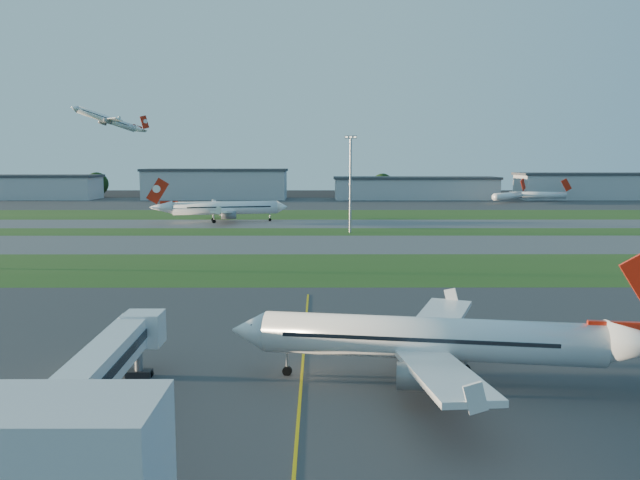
{
  "coord_description": "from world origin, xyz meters",
  "views": [
    {
      "loc": [
        6.52,
        -58.13,
        19.25
      ],
      "look_at": [
        6.74,
        37.85,
        7.0
      ],
      "focal_mm": 35.0,
      "sensor_mm": 36.0,
      "label": 1
    }
  ],
  "objects_px": {
    "jet_bridge": "(90,376)",
    "mini_jet_near": "(509,196)",
    "light_mast_centre": "(350,177)",
    "airliner_parked": "(432,340)",
    "airliner_taxiing": "(224,208)",
    "mini_jet_far": "(538,195)"
  },
  "relations": [
    {
      "from": "light_mast_centre",
      "to": "mini_jet_far",
      "type": "bearing_deg",
      "value": 53.15
    },
    {
      "from": "jet_bridge",
      "to": "light_mast_centre",
      "type": "height_order",
      "value": "light_mast_centre"
    },
    {
      "from": "airliner_taxiing",
      "to": "mini_jet_near",
      "type": "distance_m",
      "value": 147.96
    },
    {
      "from": "airliner_parked",
      "to": "light_mast_centre",
      "type": "xyz_separation_m",
      "value": [
        -1.33,
        114.01,
        10.9
      ]
    },
    {
      "from": "jet_bridge",
      "to": "mini_jet_near",
      "type": "xyz_separation_m",
      "value": [
        103.88,
        242.57,
        -0.73
      ]
    },
    {
      "from": "airliner_parked",
      "to": "mini_jet_near",
      "type": "height_order",
      "value": "airliner_parked"
    },
    {
      "from": "airliner_taxiing",
      "to": "light_mast_centre",
      "type": "xyz_separation_m",
      "value": [
        38.1,
        -28.99,
        10.41
      ]
    },
    {
      "from": "jet_bridge",
      "to": "airliner_taxiing",
      "type": "xyz_separation_m",
      "value": [
        -13.29,
        152.23,
        0.39
      ]
    },
    {
      "from": "airliner_taxiing",
      "to": "light_mast_centre",
      "type": "relative_size",
      "value": 1.54
    },
    {
      "from": "airliner_taxiing",
      "to": "mini_jet_far",
      "type": "height_order",
      "value": "airliner_taxiing"
    },
    {
      "from": "airliner_taxiing",
      "to": "jet_bridge",
      "type": "bearing_deg",
      "value": 83.09
    },
    {
      "from": "mini_jet_far",
      "to": "mini_jet_near",
      "type": "bearing_deg",
      "value": -152.32
    },
    {
      "from": "airliner_parked",
      "to": "airliner_taxiing",
      "type": "height_order",
      "value": "airliner_taxiing"
    },
    {
      "from": "mini_jet_far",
      "to": "airliner_taxiing",
      "type": "bearing_deg",
      "value": -140.08
    },
    {
      "from": "mini_jet_near",
      "to": "light_mast_centre",
      "type": "relative_size",
      "value": 0.83
    },
    {
      "from": "mini_jet_far",
      "to": "light_mast_centre",
      "type": "height_order",
      "value": "light_mast_centre"
    },
    {
      "from": "airliner_taxiing",
      "to": "mini_jet_far",
      "type": "relative_size",
      "value": 1.39
    },
    {
      "from": "airliner_parked",
      "to": "airliner_taxiing",
      "type": "distance_m",
      "value": 148.34
    },
    {
      "from": "mini_jet_near",
      "to": "light_mast_centre",
      "type": "bearing_deg",
      "value": -168.66
    },
    {
      "from": "jet_bridge",
      "to": "airliner_taxiing",
      "type": "relative_size",
      "value": 0.68
    },
    {
      "from": "jet_bridge",
      "to": "airliner_taxiing",
      "type": "bearing_deg",
      "value": 94.99
    },
    {
      "from": "airliner_parked",
      "to": "mini_jet_near",
      "type": "relative_size",
      "value": 1.65
    }
  ]
}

